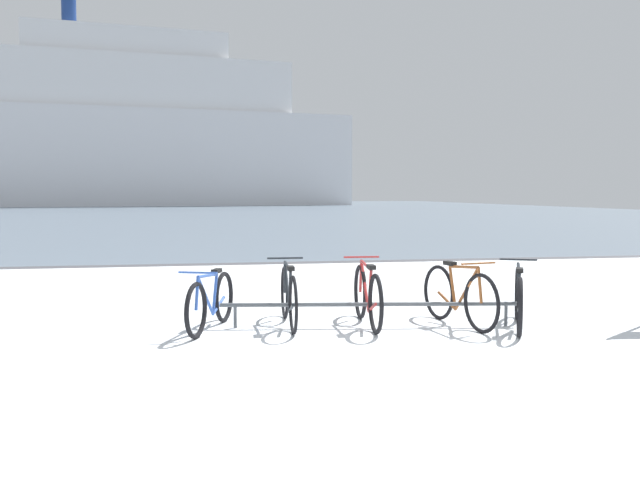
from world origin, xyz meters
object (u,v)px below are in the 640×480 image
bicycle_1 (289,296)px  ferry_ship (136,134)px  bicycle_2 (367,296)px  bicycle_0 (211,302)px  bicycle_3 (459,296)px  bicycle_4 (518,298)px

bicycle_1 → ferry_ship: bearing=95.8°
bicycle_2 → ferry_ship: bearing=96.5°
bicycle_0 → ferry_ship: ferry_ship is taller
ferry_ship → bicycle_3: bearing=-82.8°
bicycle_4 → bicycle_2: bearing=165.8°
bicycle_1 → bicycle_3: size_ratio=1.03×
bicycle_1 → bicycle_3: bearing=-10.1°
bicycle_2 → bicycle_4: bicycle_2 is taller
bicycle_1 → bicycle_3: (2.06, -0.37, 0.00)m
bicycle_2 → ferry_ship: size_ratio=0.03×
bicycle_1 → bicycle_4: size_ratio=1.03×
bicycle_3 → bicycle_4: 0.71m
bicycle_2 → bicycle_4: size_ratio=1.04×
bicycle_2 → bicycle_3: bearing=-10.6°
bicycle_1 → bicycle_4: (2.73, -0.61, -0.01)m
bicycle_1 → ferry_ship: (-7.97, 78.77, 8.37)m
bicycle_2 → bicycle_1: bearing=170.6°
bicycle_0 → bicycle_1: 0.95m
bicycle_0 → bicycle_4: size_ratio=0.96×
bicycle_3 → bicycle_4: size_ratio=1.00×
bicycle_2 → bicycle_4: (1.77, -0.45, -0.01)m
bicycle_0 → bicycle_2: 1.91m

